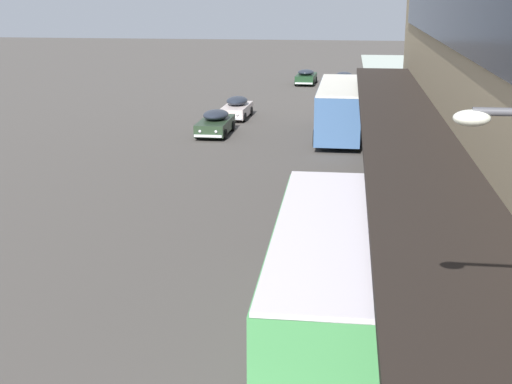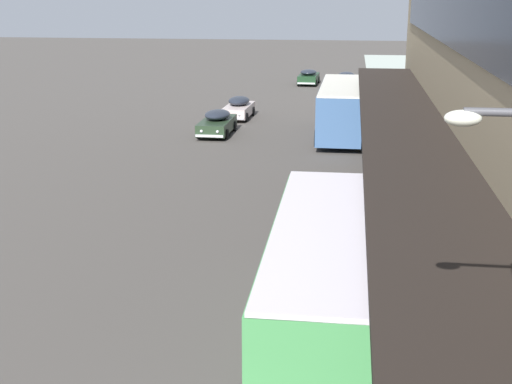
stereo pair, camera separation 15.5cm
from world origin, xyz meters
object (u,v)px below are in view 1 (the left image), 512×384
(transit_bus_kerbside_front, at_px, (339,106))
(sedan_lead_near, at_px, (344,81))
(transit_bus_kerbside_rear, at_px, (324,277))
(sedan_second_near, at_px, (215,123))
(sedan_trailing_mid, at_px, (237,108))
(sedan_second_mid, at_px, (306,77))

(transit_bus_kerbside_front, height_order, sedan_lead_near, transit_bus_kerbside_front)
(transit_bus_kerbside_front, xyz_separation_m, transit_bus_kerbside_rear, (-0.00, -27.45, 0.03))
(sedan_second_near, bearing_deg, sedan_lead_near, 70.27)
(sedan_second_near, relative_size, sedan_lead_near, 0.97)
(transit_bus_kerbside_rear, height_order, sedan_trailing_mid, transit_bus_kerbside_rear)
(sedan_trailing_mid, bearing_deg, transit_bus_kerbside_rear, -77.47)
(transit_bus_kerbside_front, relative_size, sedan_trailing_mid, 2.32)
(sedan_second_mid, bearing_deg, transit_bus_kerbside_front, -81.87)
(sedan_lead_near, bearing_deg, transit_bus_kerbside_rear, -90.14)
(transit_bus_kerbside_front, height_order, transit_bus_kerbside_rear, transit_bus_kerbside_rear)
(sedan_second_near, xyz_separation_m, sedan_trailing_mid, (0.44, 6.01, -0.00))
(sedan_second_near, bearing_deg, transit_bus_kerbside_front, 3.27)
(transit_bus_kerbside_front, xyz_separation_m, sedan_trailing_mid, (-7.34, 5.56, -1.12))
(transit_bus_kerbside_front, relative_size, transit_bus_kerbside_rear, 1.00)
(transit_bus_kerbside_front, xyz_separation_m, sedan_second_near, (-7.78, -0.45, -1.12))
(transit_bus_kerbside_front, distance_m, transit_bus_kerbside_rear, 27.45)
(transit_bus_kerbside_rear, height_order, sedan_second_mid, transit_bus_kerbside_rear)
(transit_bus_kerbside_front, height_order, sedan_second_near, transit_bus_kerbside_front)
(sedan_second_mid, xyz_separation_m, sedan_lead_near, (3.64, -3.10, 0.07))
(transit_bus_kerbside_rear, relative_size, sedan_lead_near, 2.14)
(sedan_second_near, xyz_separation_m, sedan_lead_near, (7.90, 22.03, 0.04))
(sedan_trailing_mid, bearing_deg, sedan_lead_near, 65.04)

